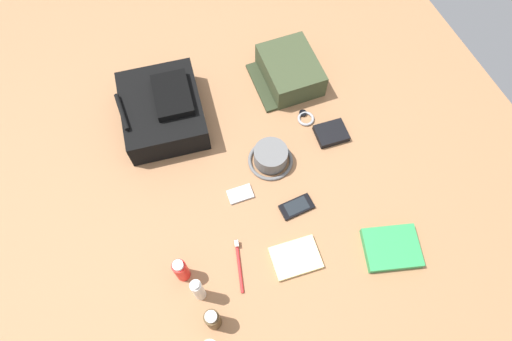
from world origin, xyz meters
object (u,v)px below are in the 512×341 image
Objects in this scene: cologne_bottle at (213,319)px; paperback_novel at (391,248)px; backpack at (163,110)px; toiletry_pouch at (289,71)px; notepad at (296,258)px; cell_phone at (297,207)px; bucket_hat at (271,157)px; media_player at (240,194)px; wallet at (331,133)px; toothbrush at (239,262)px; wristwatch at (305,118)px; toothpaste_tube at (198,290)px; sunscreen_spray at (181,270)px.

paperback_novel is at bearing -90.22° from cologne_bottle.
toiletry_pouch is at bearing -90.30° from backpack.
backpack is 2.46× the size of notepad.
bucket_hat is at bearing 3.68° from cell_phone.
media_player is 0.40m from wallet.
media_player is at bearing 137.80° from toiletry_pouch.
bucket_hat is at bearing -38.17° from toothbrush.
wristwatch is 0.43× the size of toothbrush.
wallet is at bearing -1.44° from paperback_novel.
backpack is 0.59m from cell_phone.
wallet is (-0.29, -0.04, -0.04)m from toiletry_pouch.
wallet is 0.48m from notepad.
toiletry_pouch is (-0.00, -0.49, -0.01)m from backpack.
toiletry_pouch is at bearing -42.20° from media_player.
toothbrush reaches higher than cell_phone.
cologne_bottle is at bearing -173.11° from toothpaste_tube.
media_player is (0.36, -0.22, -0.05)m from cologne_bottle.
cell_phone is at bearing 42.12° from paperback_novel.
sunscreen_spray is 0.71m from wristwatch.
backpack is at bearing 23.89° from notepad.
backpack is 2.33× the size of bucket_hat.
cell_phone is 0.31m from wallet.
cell_phone is at bearing -68.86° from toothpaste_tube.
toothbrush is at bearing 157.67° from media_player.
toothbrush is at bearing -71.62° from toothpaste_tube.
wallet is at bearing -150.18° from wristwatch.
toothbrush is at bearing 141.83° from bucket_hat.
paperback_novel is 2.89× the size of wristwatch.
toothbrush is at bearing 73.21° from paperback_novel.
toothpaste_tube is at bearing 172.35° from backpack.
media_player is (0.19, -0.26, -0.06)m from sunscreen_spray.
sunscreen_spray is 0.76× the size of toothbrush.
cologne_bottle reaches higher than bucket_hat.
toothpaste_tube reaches higher than toothbrush.
bucket_hat reaches higher than toothbrush.
notepad is at bearing -103.74° from sunscreen_spray.
sunscreen_spray is 1.78× the size of wristwatch.
toothbrush is at bearing 112.70° from cell_phone.
sunscreen_spray is (0.17, 0.04, 0.00)m from cologne_bottle.
paperback_novel is at bearing -177.82° from toiletry_pouch.
bucket_hat is 0.38m from toothbrush.
cell_phone is at bearing 150.28° from wristwatch.
cologne_bottle is at bearing -166.56° from sunscreen_spray.
paperback_novel is at bearing -176.96° from wallet.
media_player is at bearing 21.83° from notepad.
cologne_bottle reaches higher than toothbrush.
wristwatch is 0.65× the size of wallet.
bucket_hat reaches higher than media_player.
cell_phone is at bearing -20.53° from notepad.
toiletry_pouch is at bearing -33.87° from bucket_hat.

